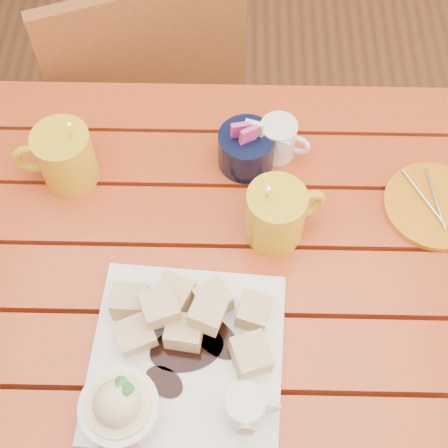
{
  "coord_description": "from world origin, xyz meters",
  "views": [
    {
      "loc": [
        0.05,
        -0.41,
        1.62
      ],
      "look_at": [
        0.05,
        0.06,
        0.82
      ],
      "focal_mm": 50.0,
      "sensor_mm": 36.0,
      "label": 1
    }
  ],
  "objects_px": {
    "coffee_mug_left": "(64,156)",
    "orange_saucer": "(435,206)",
    "table": "(196,306)",
    "dessert_plate": "(172,364)",
    "coffee_mug_right": "(277,214)",
    "chair_far": "(145,94)"
  },
  "relations": [
    {
      "from": "dessert_plate",
      "to": "coffee_mug_left",
      "type": "height_order",
      "value": "coffee_mug_left"
    },
    {
      "from": "coffee_mug_left",
      "to": "coffee_mug_right",
      "type": "distance_m",
      "value": 0.36
    },
    {
      "from": "dessert_plate",
      "to": "coffee_mug_left",
      "type": "distance_m",
      "value": 0.38
    },
    {
      "from": "orange_saucer",
      "to": "coffee_mug_right",
      "type": "bearing_deg",
      "value": -169.59
    },
    {
      "from": "table",
      "to": "coffee_mug_left",
      "type": "height_order",
      "value": "coffee_mug_left"
    },
    {
      "from": "chair_far",
      "to": "coffee_mug_right",
      "type": "bearing_deg",
      "value": 97.48
    },
    {
      "from": "coffee_mug_left",
      "to": "orange_saucer",
      "type": "bearing_deg",
      "value": -10.27
    },
    {
      "from": "table",
      "to": "dessert_plate",
      "type": "bearing_deg",
      "value": -98.55
    },
    {
      "from": "coffee_mug_left",
      "to": "dessert_plate",
      "type": "bearing_deg",
      "value": -64.91
    },
    {
      "from": "chair_far",
      "to": "coffee_mug_left",
      "type": "bearing_deg",
      "value": 60.77
    },
    {
      "from": "coffee_mug_left",
      "to": "orange_saucer",
      "type": "distance_m",
      "value": 0.61
    },
    {
      "from": "dessert_plate",
      "to": "coffee_mug_right",
      "type": "bearing_deg",
      "value": 57.48
    },
    {
      "from": "orange_saucer",
      "to": "dessert_plate",
      "type": "bearing_deg",
      "value": -145.71
    },
    {
      "from": "coffee_mug_left",
      "to": "orange_saucer",
      "type": "relative_size",
      "value": 0.94
    },
    {
      "from": "coffee_mug_right",
      "to": "dessert_plate",
      "type": "bearing_deg",
      "value": -144.25
    },
    {
      "from": "dessert_plate",
      "to": "coffee_mug_left",
      "type": "bearing_deg",
      "value": 120.4
    },
    {
      "from": "coffee_mug_left",
      "to": "chair_far",
      "type": "xyz_separation_m",
      "value": [
        0.06,
        0.42,
        -0.32
      ]
    },
    {
      "from": "table",
      "to": "coffee_mug_right",
      "type": "height_order",
      "value": "coffee_mug_right"
    },
    {
      "from": "orange_saucer",
      "to": "chair_far",
      "type": "height_order",
      "value": "chair_far"
    },
    {
      "from": "dessert_plate",
      "to": "chair_far",
      "type": "height_order",
      "value": "chair_far"
    },
    {
      "from": "dessert_plate",
      "to": "chair_far",
      "type": "xyz_separation_m",
      "value": [
        -0.13,
        0.75,
        -0.29
      ]
    },
    {
      "from": "coffee_mug_left",
      "to": "coffee_mug_right",
      "type": "xyz_separation_m",
      "value": [
        0.34,
        -0.1,
        -0.0
      ]
    }
  ]
}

